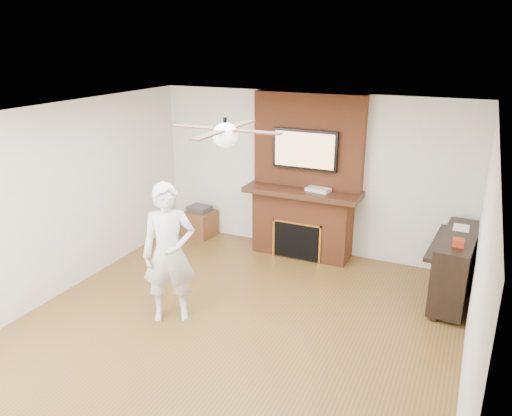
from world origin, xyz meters
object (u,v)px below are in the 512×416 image
at_px(person, 169,253).
at_px(side_table, 200,222).
at_px(piano, 455,266).
at_px(fireplace, 304,193).

distance_m(person, side_table, 2.74).
relative_size(person, side_table, 3.18).
relative_size(person, piano, 1.21).
relative_size(fireplace, piano, 1.77).
bearing_deg(side_table, piano, -2.89).
distance_m(side_table, piano, 4.18).
height_order(person, piano, person).
xyz_separation_m(person, side_table, (-1.06, 2.45, -0.61)).
distance_m(person, piano, 3.62).
xyz_separation_m(fireplace, person, (-0.80, -2.52, -0.14)).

